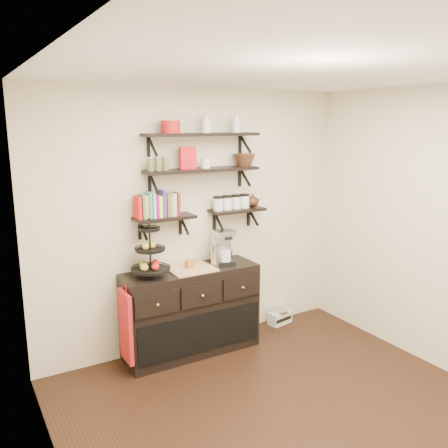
% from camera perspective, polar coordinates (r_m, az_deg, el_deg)
% --- Properties ---
extents(floor, '(3.50, 3.50, 0.00)m').
position_cam_1_polar(floor, '(4.15, 8.95, -22.54)').
color(floor, black).
rests_on(floor, ground).
extents(ceiling, '(3.50, 3.50, 0.02)m').
position_cam_1_polar(ceiling, '(3.44, 10.50, 17.74)').
color(ceiling, white).
rests_on(ceiling, back_wall).
extents(back_wall, '(3.50, 0.02, 2.70)m').
position_cam_1_polar(back_wall, '(4.99, -3.28, 0.53)').
color(back_wall, beige).
rests_on(back_wall, ground).
extents(left_wall, '(0.02, 3.50, 2.70)m').
position_cam_1_polar(left_wall, '(2.83, -19.10, -9.30)').
color(left_wall, beige).
rests_on(left_wall, ground).
extents(shelf_top, '(1.20, 0.27, 0.23)m').
position_cam_1_polar(shelf_top, '(4.77, -2.68, 10.67)').
color(shelf_top, black).
rests_on(shelf_top, back_wall).
extents(shelf_mid, '(1.20, 0.27, 0.23)m').
position_cam_1_polar(shelf_mid, '(4.79, -2.64, 6.49)').
color(shelf_mid, black).
rests_on(shelf_mid, back_wall).
extents(shelf_low_left, '(0.60, 0.25, 0.23)m').
position_cam_1_polar(shelf_low_left, '(4.70, -7.21, 0.68)').
color(shelf_low_left, black).
rests_on(shelf_low_left, back_wall).
extents(shelf_low_right, '(0.60, 0.25, 0.23)m').
position_cam_1_polar(shelf_low_right, '(5.08, 1.54, 1.64)').
color(shelf_low_right, black).
rests_on(shelf_low_right, back_wall).
extents(cookbooks, '(0.43, 0.15, 0.26)m').
position_cam_1_polar(cookbooks, '(4.65, -7.84, 2.27)').
color(cookbooks, red).
rests_on(cookbooks, shelf_low_left).
extents(glass_canisters, '(0.43, 0.10, 0.13)m').
position_cam_1_polar(glass_canisters, '(5.03, 0.93, 2.54)').
color(glass_canisters, silver).
rests_on(glass_canisters, shelf_low_right).
extents(sideboard, '(1.40, 0.50, 0.92)m').
position_cam_1_polar(sideboard, '(4.97, -3.97, -10.39)').
color(sideboard, black).
rests_on(sideboard, floor).
extents(fruit_stand, '(0.37, 0.37, 0.55)m').
position_cam_1_polar(fruit_stand, '(4.60, -8.83, -3.95)').
color(fruit_stand, black).
rests_on(fruit_stand, sideboard).
extents(candle, '(0.08, 0.08, 0.08)m').
position_cam_1_polar(candle, '(4.79, -4.13, -4.83)').
color(candle, '#A65B26').
rests_on(candle, sideboard).
extents(coffee_maker, '(0.21, 0.21, 0.36)m').
position_cam_1_polar(coffee_maker, '(4.97, -0.12, -2.83)').
color(coffee_maker, black).
rests_on(coffee_maker, sideboard).
extents(thermal_carafe, '(0.11, 0.11, 0.22)m').
position_cam_1_polar(thermal_carafe, '(4.89, -0.95, -3.79)').
color(thermal_carafe, silver).
rests_on(thermal_carafe, sideboard).
extents(apron, '(0.04, 0.29, 0.68)m').
position_cam_1_polar(apron, '(4.62, -11.73, -11.99)').
color(apron, maroon).
rests_on(apron, sideboard).
extents(radio, '(0.30, 0.22, 0.17)m').
position_cam_1_polar(radio, '(5.79, 6.75, -11.01)').
color(radio, silver).
rests_on(radio, floor).
extents(recipe_box, '(0.17, 0.08, 0.22)m').
position_cam_1_polar(recipe_box, '(4.71, -4.37, 7.93)').
color(recipe_box, red).
rests_on(recipe_box, shelf_mid).
extents(walnut_bowl, '(0.24, 0.24, 0.13)m').
position_cam_1_polar(walnut_bowl, '(5.03, 2.43, 7.71)').
color(walnut_bowl, black).
rests_on(walnut_bowl, shelf_mid).
extents(ramekins, '(0.09, 0.09, 0.10)m').
position_cam_1_polar(ramekins, '(4.80, -2.23, 7.29)').
color(ramekins, white).
rests_on(ramekins, shelf_mid).
extents(teapot, '(0.20, 0.16, 0.14)m').
position_cam_1_polar(teapot, '(5.17, 3.45, 2.85)').
color(teapot, '#361D10').
rests_on(teapot, shelf_low_right).
extents(red_pot, '(0.18, 0.18, 0.12)m').
position_cam_1_polar(red_pot, '(4.62, -6.45, 11.53)').
color(red_pot, red).
rests_on(red_pot, shelf_top).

